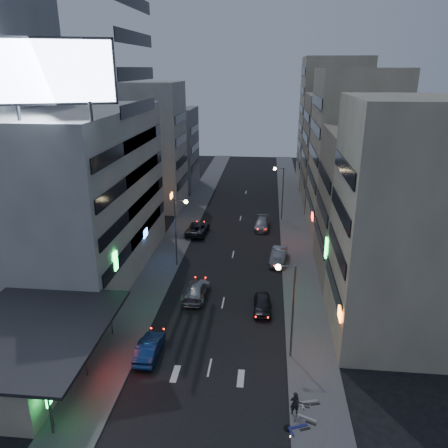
# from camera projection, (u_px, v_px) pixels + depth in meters

# --- Properties ---
(ground) EXTENTS (180.00, 180.00, 0.00)m
(ground) POSITION_uv_depth(u_px,v_px,m) (202.00, 405.00, 30.17)
(ground) COLOR black
(ground) RESTS_ON ground
(sidewalk_left) EXTENTS (4.00, 120.00, 0.12)m
(sidewalk_left) POSITION_uv_depth(u_px,v_px,m) (177.00, 240.00, 59.01)
(sidewalk_left) COLOR #4C4C4F
(sidewalk_left) RESTS_ON ground
(sidewalk_right) EXTENTS (4.00, 120.00, 0.12)m
(sidewalk_right) POSITION_uv_depth(u_px,v_px,m) (296.00, 244.00, 57.47)
(sidewalk_right) COLOR #4C4C4F
(sidewalk_right) RESTS_ON ground
(food_court) EXTENTS (11.00, 13.00, 3.88)m
(food_court) POSITION_uv_depth(u_px,v_px,m) (22.00, 350.00, 32.71)
(food_court) COLOR #BEB195
(food_court) RESTS_ON ground
(white_building) EXTENTS (14.00, 24.00, 18.00)m
(white_building) POSITION_uv_depth(u_px,v_px,m) (74.00, 194.00, 47.50)
(white_building) COLOR #BAB9B5
(white_building) RESTS_ON ground
(shophouse_near) EXTENTS (10.00, 11.00, 20.00)m
(shophouse_near) POSITION_uv_depth(u_px,v_px,m) (403.00, 225.00, 35.18)
(shophouse_near) COLOR #BEB195
(shophouse_near) RESTS_ON ground
(shophouse_mid) EXTENTS (11.00, 12.00, 16.00)m
(shophouse_mid) POSITION_uv_depth(u_px,v_px,m) (375.00, 207.00, 46.57)
(shophouse_mid) COLOR gray
(shophouse_mid) RESTS_ON ground
(shophouse_far) EXTENTS (10.00, 14.00, 22.00)m
(shophouse_far) POSITION_uv_depth(u_px,v_px,m) (352.00, 156.00, 57.78)
(shophouse_far) COLOR #BEB195
(shophouse_far) RESTS_ON ground
(far_left_a) EXTENTS (11.00, 10.00, 20.00)m
(far_left_a) POSITION_uv_depth(u_px,v_px,m) (148.00, 147.00, 70.43)
(far_left_a) COLOR #BAB9B5
(far_left_a) RESTS_ON ground
(far_left_b) EXTENTS (12.00, 10.00, 15.00)m
(far_left_b) POSITION_uv_depth(u_px,v_px,m) (164.00, 148.00, 83.50)
(far_left_b) COLOR gray
(far_left_b) RESTS_ON ground
(far_right_a) EXTENTS (11.00, 12.00, 18.00)m
(far_right_a) POSITION_uv_depth(u_px,v_px,m) (338.00, 151.00, 72.46)
(far_right_a) COLOR gray
(far_right_a) RESTS_ON ground
(far_right_b) EXTENTS (12.00, 12.00, 24.00)m
(far_right_b) POSITION_uv_depth(u_px,v_px,m) (332.00, 123.00, 84.51)
(far_right_b) COLOR #BEB195
(far_right_b) RESTS_ON ground
(billboard) EXTENTS (9.52, 3.75, 6.20)m
(billboard) POSITION_uv_depth(u_px,v_px,m) (49.00, 72.00, 33.46)
(billboard) COLOR #595B60
(billboard) RESTS_ON white_building
(street_lamp_right_near) EXTENTS (1.60, 0.44, 8.02)m
(street_lamp_right_near) POSITION_uv_depth(u_px,v_px,m) (289.00, 298.00, 33.41)
(street_lamp_right_near) COLOR #595B60
(street_lamp_right_near) RESTS_ON sidewalk_right
(street_lamp_left) EXTENTS (1.60, 0.44, 8.02)m
(street_lamp_left) POSITION_uv_depth(u_px,v_px,m) (179.00, 223.00, 49.53)
(street_lamp_left) COLOR #595B60
(street_lamp_left) RESTS_ON sidewalk_left
(street_lamp_right_far) EXTENTS (1.60, 0.44, 8.02)m
(street_lamp_right_far) POSITION_uv_depth(u_px,v_px,m) (280.00, 186.00, 65.25)
(street_lamp_right_far) COLOR #595B60
(street_lamp_right_far) RESTS_ON sidewalk_right
(parked_car_right_near) EXTENTS (1.77, 4.17, 1.40)m
(parked_car_right_near) POSITION_uv_depth(u_px,v_px,m) (262.00, 305.00, 41.56)
(parked_car_right_near) COLOR #232327
(parked_car_right_near) RESTS_ON ground
(parked_car_right_mid) EXTENTS (2.38, 5.11, 1.62)m
(parked_car_right_mid) POSITION_uv_depth(u_px,v_px,m) (279.00, 256.00, 52.02)
(parked_car_right_mid) COLOR gray
(parked_car_right_mid) RESTS_ON ground
(parked_car_left) EXTENTS (2.93, 5.85, 1.59)m
(parked_car_left) POSITION_uv_depth(u_px,v_px,m) (198.00, 228.00, 61.04)
(parked_car_left) COLOR #292A2E
(parked_car_left) RESTS_ON ground
(parked_car_right_far) EXTENTS (2.27, 5.12, 1.46)m
(parked_car_right_far) POSITION_uv_depth(u_px,v_px,m) (262.00, 224.00, 63.01)
(parked_car_right_far) COLOR gray
(parked_car_right_far) RESTS_ON ground
(road_car_blue) EXTENTS (1.61, 4.60, 1.51)m
(road_car_blue) POSITION_uv_depth(u_px,v_px,m) (149.00, 348.00, 35.03)
(road_car_blue) COLOR navy
(road_car_blue) RESTS_ON ground
(road_car_silver) EXTENTS (2.39, 5.49, 1.57)m
(road_car_silver) POSITION_uv_depth(u_px,v_px,m) (196.00, 290.00, 44.10)
(road_car_silver) COLOR #A4A8AC
(road_car_silver) RESTS_ON ground
(person) EXTENTS (0.71, 0.54, 1.73)m
(person) POSITION_uv_depth(u_px,v_px,m) (295.00, 403.00, 28.96)
(person) COLOR black
(person) RESTS_ON sidewalk_right
(scooter_black_a) EXTENTS (1.32, 2.08, 1.20)m
(scooter_black_a) POSITION_uv_depth(u_px,v_px,m) (326.00, 441.00, 26.34)
(scooter_black_a) COLOR black
(scooter_black_a) RESTS_ON sidewalk_right
(scooter_silver_a) EXTENTS (1.34, 2.05, 1.19)m
(scooter_silver_a) POSITION_uv_depth(u_px,v_px,m) (318.00, 413.00, 28.46)
(scooter_silver_a) COLOR #B6B9BE
(scooter_silver_a) RESTS_ON sidewalk_right
(scooter_blue) EXTENTS (1.33, 2.08, 1.21)m
(scooter_blue) POSITION_uv_depth(u_px,v_px,m) (307.00, 416.00, 28.25)
(scooter_blue) COLOR navy
(scooter_blue) RESTS_ON sidewalk_right
(scooter_black_b) EXTENTS (0.88, 1.75, 1.02)m
(scooter_black_b) POSITION_uv_depth(u_px,v_px,m) (310.00, 398.00, 29.90)
(scooter_black_b) COLOR black
(scooter_black_b) RESTS_ON sidewalk_right
(scooter_silver_b) EXTENTS (1.15, 2.03, 1.18)m
(scooter_silver_b) POSITION_uv_depth(u_px,v_px,m) (318.00, 392.00, 30.31)
(scooter_silver_b) COLOR #ADB2B5
(scooter_silver_b) RESTS_ON sidewalk_right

